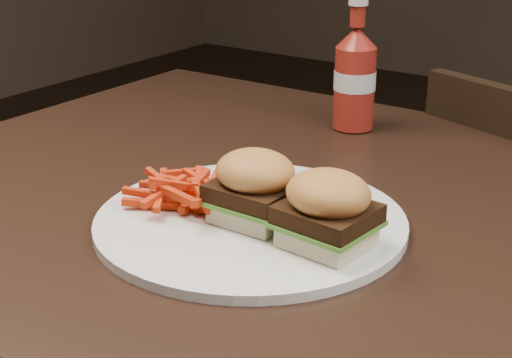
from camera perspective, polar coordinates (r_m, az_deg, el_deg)
The scene contains 6 objects.
dining_table at distance 0.87m, azimuth 7.82°, elevation -3.72°, with size 1.20×0.80×0.04m, color black.
plate at distance 0.82m, azimuth -0.40°, elevation -3.14°, with size 0.33×0.33×0.01m, color white.
sandwich_half_a at distance 0.80m, azimuth -0.06°, elevation -2.35°, with size 0.07×0.07×0.02m, color beige.
sandwich_half_b at distance 0.75m, azimuth 5.17°, elevation -4.12°, with size 0.07×0.07×0.02m, color #F7E8B8.
fries_pile at distance 0.85m, azimuth -4.24°, elevation -0.31°, with size 0.10×0.10×0.04m, color red, non-canonical shape.
ketchup_bottle at distance 1.13m, azimuth 7.17°, elevation 6.58°, with size 0.06×0.06×0.12m, color maroon.
Camera 1 is at (0.35, -0.71, 1.10)m, focal length 55.00 mm.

